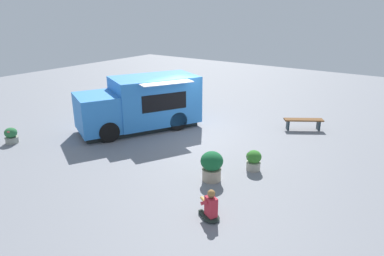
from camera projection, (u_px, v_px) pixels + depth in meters
The scene contains 7 objects.
ground_plane at pixel (184, 136), 14.91m from camera, with size 40.00×40.00×0.00m, color slate.
food_truck at pixel (142, 105), 15.47m from camera, with size 4.50×5.72×2.34m.
person_customer at pixel (210, 208), 8.93m from camera, with size 0.81×0.62×0.86m.
planter_flowering_near at pixel (11, 136), 14.01m from camera, with size 0.53×0.53×0.65m.
planter_flowering_far at pixel (212, 165), 10.90m from camera, with size 0.72×0.72×0.97m.
planter_flowering_side at pixel (254, 160), 11.63m from camera, with size 0.51×0.51×0.71m.
plaza_bench at pixel (303, 122), 15.52m from camera, with size 1.66×1.28×0.50m.
Camera 1 is at (8.36, -11.19, 5.22)m, focal length 32.23 mm.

